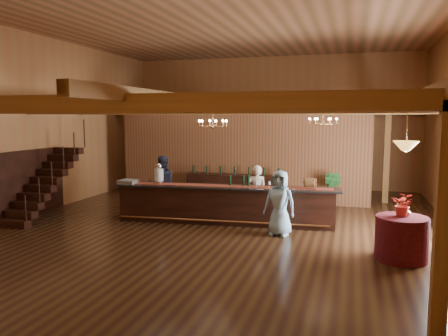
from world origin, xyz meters
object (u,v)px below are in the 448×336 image
(tasting_bar, at_px, (225,204))
(staff_second, at_px, (162,184))
(beverage_dispenser, at_px, (159,174))
(backbar_shelf, at_px, (235,188))
(bartender, at_px, (257,192))
(chandelier_left, at_px, (213,123))
(floor_plant, at_px, (331,190))
(pendant_lamp, at_px, (406,146))
(guest, at_px, (280,203))
(chandelier_right, at_px, (323,121))
(raffle_drum, at_px, (310,183))
(round_table, at_px, (401,238))

(tasting_bar, relative_size, staff_second, 3.58)
(beverage_dispenser, bearing_deg, backbar_shelf, 65.38)
(staff_second, bearing_deg, bartender, 145.95)
(chandelier_left, height_order, floor_plant, chandelier_left)
(tasting_bar, distance_m, pendant_lamp, 5.22)
(beverage_dispenser, bearing_deg, guest, -10.84)
(backbar_shelf, distance_m, chandelier_right, 4.23)
(backbar_shelf, height_order, floor_plant, floor_plant)
(tasting_bar, height_order, staff_second, staff_second)
(raffle_drum, height_order, bartender, bartender)
(chandelier_right, xyz_separation_m, bartender, (-1.79, -0.67, -2.07))
(tasting_bar, relative_size, beverage_dispenser, 10.66)
(tasting_bar, bearing_deg, round_table, -29.16)
(backbar_shelf, xyz_separation_m, round_table, (4.96, -5.02, -0.03))
(tasting_bar, distance_m, floor_plant, 4.08)
(staff_second, bearing_deg, backbar_shelf, -160.31)
(guest, bearing_deg, round_table, -13.18)
(beverage_dispenser, distance_m, round_table, 6.73)
(chandelier_left, bearing_deg, raffle_drum, 9.60)
(pendant_lamp, height_order, floor_plant, pendant_lamp)
(chandelier_left, xyz_separation_m, staff_second, (-2.03, 1.10, -1.93))
(tasting_bar, height_order, bartender, bartender)
(backbar_shelf, height_order, bartender, bartender)
(bartender, bearing_deg, round_table, 135.02)
(backbar_shelf, xyz_separation_m, pendant_lamp, (4.96, -5.02, 1.91))
(tasting_bar, relative_size, backbar_shelf, 1.84)
(round_table, distance_m, chandelier_right, 4.54)
(beverage_dispenser, xyz_separation_m, chandelier_left, (1.70, -0.17, 1.48))
(beverage_dispenser, height_order, staff_second, staff_second)
(backbar_shelf, distance_m, floor_plant, 3.29)
(round_table, relative_size, staff_second, 0.60)
(chandelier_left, distance_m, staff_second, 3.01)
(floor_plant, bearing_deg, chandelier_right, -97.25)
(beverage_dispenser, bearing_deg, bartender, 16.29)
(chandelier_right, bearing_deg, pendant_lamp, -60.55)
(bartender, bearing_deg, chandelier_right, -168.37)
(chandelier_right, distance_m, pendant_lamp, 3.87)
(floor_plant, bearing_deg, chandelier_left, -132.63)
(raffle_drum, distance_m, guest, 1.24)
(backbar_shelf, xyz_separation_m, bartender, (1.29, -2.34, 0.31))
(chandelier_right, bearing_deg, guest, -111.94)
(chandelier_right, distance_m, guest, 3.10)
(beverage_dispenser, bearing_deg, pendant_lamp, -16.40)
(raffle_drum, distance_m, chandelier_right, 2.04)
(chandelier_right, bearing_deg, floor_plant, 82.75)
(chandelier_right, bearing_deg, raffle_drum, -100.35)
(bartender, relative_size, floor_plant, 1.32)
(chandelier_left, distance_m, pendant_lamp, 5.02)
(raffle_drum, xyz_separation_m, bartender, (-1.57, 0.53, -0.43))
(guest, distance_m, floor_plant, 3.97)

